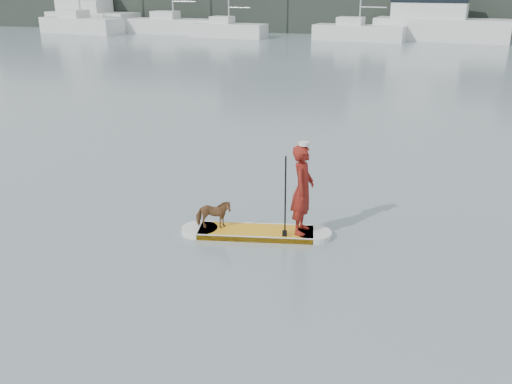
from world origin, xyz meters
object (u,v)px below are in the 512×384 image
(paddler, at_px, (303,190))
(motor_yacht_a, at_px, (436,18))
(paddleboard, at_px, (256,232))
(dog, at_px, (213,214))
(motor_yacht_b, at_px, (89,11))
(sailboat_c, at_px, (228,29))
(sailboat_b, at_px, (173,24))
(sailboat_d, at_px, (358,31))
(sailboat_a, at_px, (81,24))

(paddler, height_order, motor_yacht_a, motor_yacht_a)
(paddleboard, height_order, dog, dog)
(motor_yacht_a, xyz_separation_m, motor_yacht_b, (-36.72, 1.94, -0.05))
(motor_yacht_b, bearing_deg, sailboat_c, -4.86)
(sailboat_c, distance_m, motor_yacht_a, 19.24)
(motor_yacht_b, bearing_deg, motor_yacht_a, 6.14)
(motor_yacht_a, bearing_deg, sailboat_b, -171.84)
(motor_yacht_b, bearing_deg, paddler, -45.35)
(paddler, bearing_deg, paddleboard, 100.81)
(sailboat_d, bearing_deg, motor_yacht_b, 179.27)
(dog, bearing_deg, sailboat_d, -14.98)
(sailboat_b, bearing_deg, paddleboard, -61.84)
(paddler, relative_size, sailboat_c, 0.19)
(dog, distance_m, sailboat_c, 45.24)
(sailboat_a, height_order, motor_yacht_b, sailboat_a)
(sailboat_a, bearing_deg, motor_yacht_a, 15.48)
(paddler, relative_size, motor_yacht_b, 0.18)
(sailboat_c, distance_m, sailboat_d, 12.32)
(dog, bearing_deg, paddleboard, -96.70)
(paddleboard, bearing_deg, sailboat_d, 82.95)
(sailboat_c, bearing_deg, sailboat_a, -174.46)
(paddler, height_order, dog, paddler)
(sailboat_a, bearing_deg, dog, -43.41)
(dog, relative_size, motor_yacht_a, 0.06)
(dog, relative_size, sailboat_b, 0.06)
(dog, relative_size, sailboat_a, 0.06)
(sailboat_d, height_order, motor_yacht_b, sailboat_d)
(sailboat_b, xyz_separation_m, sailboat_d, (19.01, -1.80, -0.07))
(sailboat_b, bearing_deg, dog, -62.88)
(paddleboard, height_order, paddler, paddler)
(paddler, relative_size, sailboat_b, 0.14)
(sailboat_c, xyz_separation_m, sailboat_d, (12.32, 0.35, 0.10))
(motor_yacht_a, bearing_deg, sailboat_c, -165.14)
(sailboat_b, relative_size, sailboat_c, 1.31)
(paddleboard, bearing_deg, paddler, -0.00)
(sailboat_a, distance_m, motor_yacht_b, 4.66)
(paddleboard, relative_size, paddler, 1.68)
(motor_yacht_a, height_order, motor_yacht_b, motor_yacht_a)
(paddler, bearing_deg, sailboat_b, 27.05)
(paddleboard, bearing_deg, sailboat_c, 98.70)
(paddleboard, height_order, motor_yacht_b, motor_yacht_b)
(sailboat_a, relative_size, sailboat_d, 1.09)
(motor_yacht_a, distance_m, motor_yacht_b, 36.77)
(sailboat_c, distance_m, motor_yacht_b, 18.27)
(paddler, distance_m, sailboat_d, 43.18)
(paddleboard, relative_size, motor_yacht_b, 0.30)
(dog, bearing_deg, paddler, -96.70)
(sailboat_a, height_order, sailboat_b, sailboat_b)
(paddler, bearing_deg, sailboat_a, 37.10)
(sailboat_b, height_order, sailboat_c, sailboat_b)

